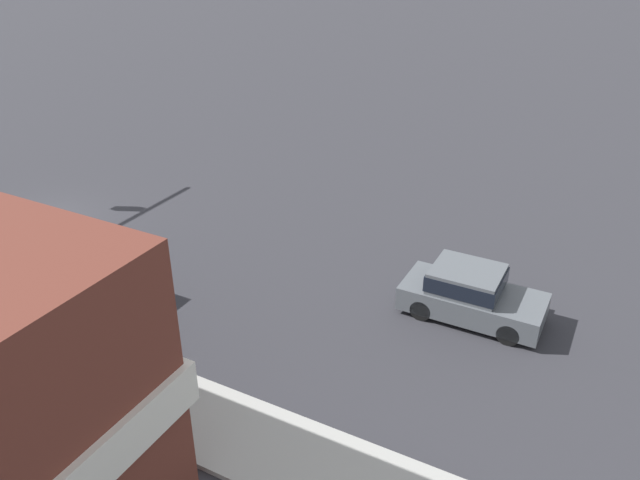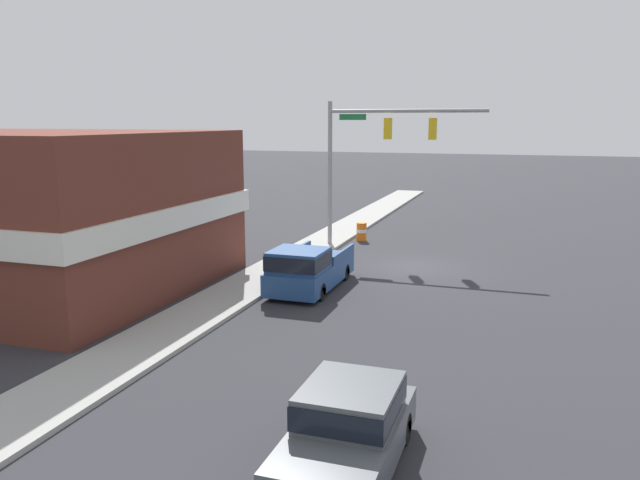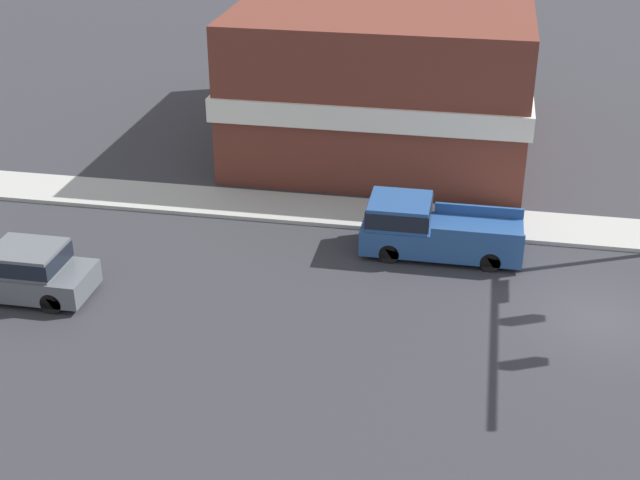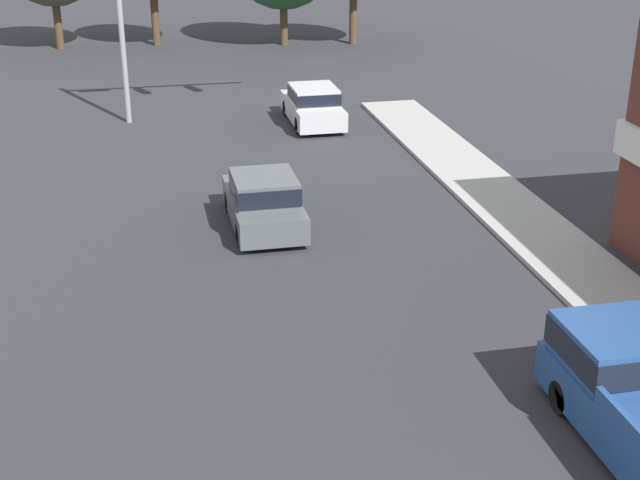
# 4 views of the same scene
# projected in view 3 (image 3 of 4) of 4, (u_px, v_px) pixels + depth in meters

# --- Properties ---
(ground_plane) EXTENTS (200.00, 200.00, 0.00)m
(ground_plane) POSITION_uv_depth(u_px,v_px,m) (601.00, 319.00, 25.83)
(ground_plane) COLOR #2D2D33
(sidewalk_curb) EXTENTS (2.40, 60.00, 0.14)m
(sidewalk_curb) POSITION_uv_depth(u_px,v_px,m) (586.00, 231.00, 30.80)
(sidewalk_curb) COLOR #9E9E99
(sidewalk_curb) RESTS_ON ground
(car_lead) EXTENTS (1.91, 4.23, 1.61)m
(car_lead) POSITION_uv_depth(u_px,v_px,m) (25.00, 270.00, 26.70)
(car_lead) COLOR black
(car_lead) RESTS_ON ground
(pickup_truck_parked) EXTENTS (2.09, 5.21, 1.82)m
(pickup_truck_parked) POSITION_uv_depth(u_px,v_px,m) (428.00, 228.00, 29.16)
(pickup_truck_parked) COLOR black
(pickup_truck_parked) RESTS_ON ground
(corner_brick_building) EXTENTS (14.04, 11.97, 6.16)m
(corner_brick_building) POSITION_uv_depth(u_px,v_px,m) (388.00, 67.00, 38.28)
(corner_brick_building) COLOR brown
(corner_brick_building) RESTS_ON ground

